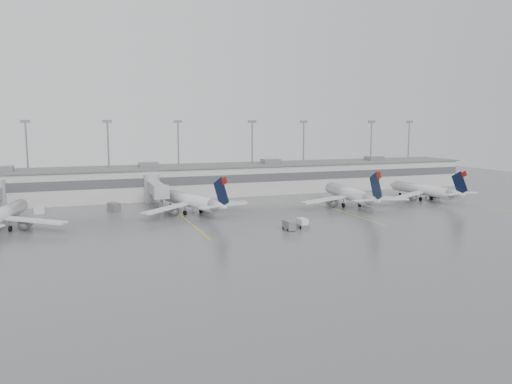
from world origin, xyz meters
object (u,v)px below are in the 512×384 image
object	(u,v)px
jet_far_right	(425,190)
baggage_tug	(302,224)
jet_mid_left	(192,201)
jet_mid_right	(351,194)

from	to	relation	value
jet_far_right	baggage_tug	xyz separation A→B (m)	(-44.58, -20.08, -2.00)
jet_mid_left	jet_mid_right	size ratio (longest dim) A/B	0.93
jet_mid_left	jet_mid_right	bearing A→B (deg)	-23.12
jet_mid_right	baggage_tug	distance (m)	27.70
jet_mid_left	jet_far_right	xyz separation A→B (m)	(60.91, -1.59, -0.21)
jet_mid_left	jet_mid_right	xyz separation A→B (m)	(37.51, -3.99, 0.14)
jet_mid_right	baggage_tug	size ratio (longest dim) A/B	10.48
jet_mid_left	jet_far_right	distance (m)	60.93
jet_mid_left	baggage_tug	distance (m)	27.23
baggage_tug	jet_far_right	bearing A→B (deg)	21.27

